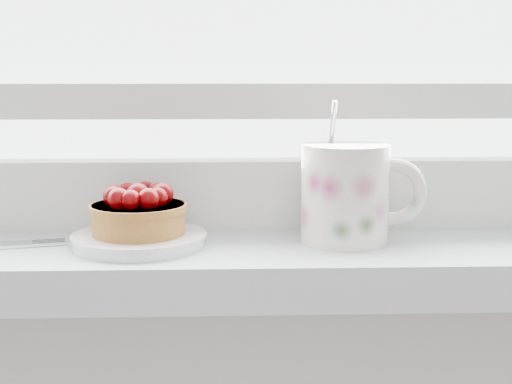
{
  "coord_description": "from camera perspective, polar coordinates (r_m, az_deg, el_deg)",
  "views": [
    {
      "loc": [
        0.02,
        1.24,
        1.1
      ],
      "look_at": [
        0.04,
        1.88,
        0.99
      ],
      "focal_mm": 50.0,
      "sensor_mm": 36.0,
      "label": 1
    }
  ],
  "objects": [
    {
      "name": "saucer",
      "position": [
        0.67,
        -9.33,
        -3.81
      ],
      "size": [
        0.12,
        0.12,
        0.01
      ],
      "primitive_type": "cylinder",
      "color": "white",
      "rests_on": "windowsill"
    },
    {
      "name": "raspberry_tart",
      "position": [
        0.66,
        -9.38,
        -1.55
      ],
      "size": [
        0.09,
        0.09,
        0.05
      ],
      "color": "#92581F",
      "rests_on": "saucer"
    },
    {
      "name": "floral_mug",
      "position": [
        0.67,
        7.41,
        0.02
      ],
      "size": [
        0.12,
        0.09,
        0.13
      ],
      "color": "silver",
      "rests_on": "windowsill"
    }
  ]
}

